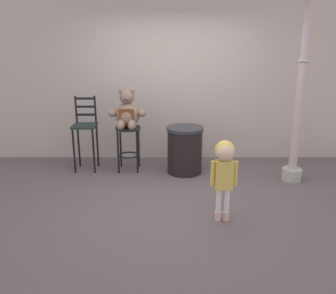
{
  "coord_description": "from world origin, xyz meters",
  "views": [
    {
      "loc": [
        -0.1,
        -4.33,
        2.04
      ],
      "look_at": [
        -0.1,
        0.34,
        0.62
      ],
      "focal_mm": 37.56,
      "sensor_mm": 36.0,
      "label": 1
    }
  ],
  "objects_px": {
    "child_walking": "(224,164)",
    "trash_bin": "(185,150)",
    "bar_stool_with_teddy": "(128,139)",
    "lamppost": "(300,99)",
    "bar_chair_empty": "(85,130)",
    "teddy_bear": "(127,113)"
  },
  "relations": [
    {
      "from": "bar_stool_with_teddy",
      "to": "lamppost",
      "type": "distance_m",
      "value": 2.65
    },
    {
      "from": "child_walking",
      "to": "bar_stool_with_teddy",
      "type": "bearing_deg",
      "value": 173.2
    },
    {
      "from": "child_walking",
      "to": "teddy_bear",
      "type": "bearing_deg",
      "value": 173.71
    },
    {
      "from": "bar_chair_empty",
      "to": "lamppost",
      "type": "bearing_deg",
      "value": -8.41
    },
    {
      "from": "lamppost",
      "to": "bar_stool_with_teddy",
      "type": "bearing_deg",
      "value": 170.32
    },
    {
      "from": "bar_stool_with_teddy",
      "to": "lamppost",
      "type": "height_order",
      "value": "lamppost"
    },
    {
      "from": "bar_stool_with_teddy",
      "to": "child_walking",
      "type": "height_order",
      "value": "child_walking"
    },
    {
      "from": "bar_chair_empty",
      "to": "teddy_bear",
      "type": "bearing_deg",
      "value": -6.27
    },
    {
      "from": "child_walking",
      "to": "trash_bin",
      "type": "bearing_deg",
      "value": 149.35
    },
    {
      "from": "teddy_bear",
      "to": "lamppost",
      "type": "height_order",
      "value": "lamppost"
    },
    {
      "from": "child_walking",
      "to": "bar_chair_empty",
      "type": "xyz_separation_m",
      "value": [
        -1.97,
        1.73,
        -0.04
      ]
    },
    {
      "from": "trash_bin",
      "to": "lamppost",
      "type": "bearing_deg",
      "value": -11.42
    },
    {
      "from": "lamppost",
      "to": "bar_chair_empty",
      "type": "bearing_deg",
      "value": 171.59
    },
    {
      "from": "bar_stool_with_teddy",
      "to": "child_walking",
      "type": "xyz_separation_m",
      "value": [
        1.27,
        -1.69,
        0.18
      ]
    },
    {
      "from": "lamppost",
      "to": "trash_bin",
      "type": "bearing_deg",
      "value": 168.58
    },
    {
      "from": "teddy_bear",
      "to": "trash_bin",
      "type": "distance_m",
      "value": 1.07
    },
    {
      "from": "teddy_bear",
      "to": "lamppost",
      "type": "bearing_deg",
      "value": -8.99
    },
    {
      "from": "bar_stool_with_teddy",
      "to": "trash_bin",
      "type": "relative_size",
      "value": 0.97
    },
    {
      "from": "child_walking",
      "to": "lamppost",
      "type": "distance_m",
      "value": 1.85
    },
    {
      "from": "bar_stool_with_teddy",
      "to": "child_walking",
      "type": "relative_size",
      "value": 0.75
    },
    {
      "from": "trash_bin",
      "to": "lamppost",
      "type": "relative_size",
      "value": 0.24
    },
    {
      "from": "bar_stool_with_teddy",
      "to": "trash_bin",
      "type": "xyz_separation_m",
      "value": [
        0.9,
        -0.1,
        -0.15
      ]
    }
  ]
}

